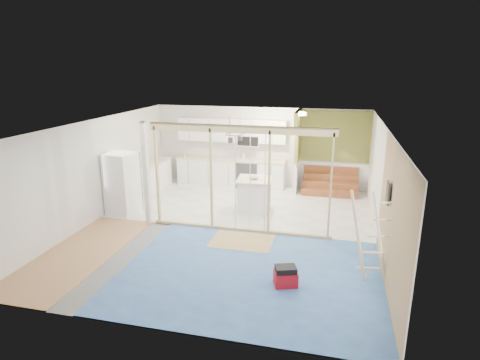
% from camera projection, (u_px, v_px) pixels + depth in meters
% --- Properties ---
extents(room, '(7.01, 8.01, 2.61)m').
position_uv_depth(room, '(227.00, 179.00, 9.49)').
color(room, slate).
rests_on(room, ground).
extents(floor_overlays, '(7.00, 8.00, 0.03)m').
position_uv_depth(floor_overlays, '(231.00, 229.00, 9.89)').
color(floor_overlays, silver).
rests_on(floor_overlays, room).
extents(stud_frame, '(4.66, 0.14, 2.60)m').
position_uv_depth(stud_frame, '(216.00, 166.00, 9.47)').
color(stud_frame, tan).
rests_on(stud_frame, room).
extents(base_cabinets, '(4.45, 2.24, 0.93)m').
position_uv_depth(base_cabinets, '(208.00, 173.00, 13.23)').
color(base_cabinets, white).
rests_on(base_cabinets, room).
extents(upper_cabinets, '(3.60, 0.41, 0.85)m').
position_uv_depth(upper_cabinets, '(233.00, 131.00, 13.11)').
color(upper_cabinets, white).
rests_on(upper_cabinets, room).
extents(green_partition, '(2.25, 1.51, 2.60)m').
position_uv_depth(green_partition, '(321.00, 163.00, 12.55)').
color(green_partition, olive).
rests_on(green_partition, room).
extents(pot_rack, '(0.52, 0.52, 0.72)m').
position_uv_depth(pot_rack, '(235.00, 136.00, 11.14)').
color(pot_rack, black).
rests_on(pot_rack, room).
extents(sheathing_panel, '(0.02, 4.00, 2.60)m').
position_uv_depth(sheathing_panel, '(393.00, 223.00, 6.84)').
color(sheathing_panel, tan).
rests_on(sheathing_panel, room).
extents(electrical_panel, '(0.04, 0.30, 0.40)m').
position_uv_depth(electrical_panel, '(388.00, 193.00, 7.32)').
color(electrical_panel, '#3A3A3F').
rests_on(electrical_panel, room).
extents(ceiling_light, '(0.32, 0.32, 0.08)m').
position_uv_depth(ceiling_light, '(301.00, 114.00, 11.64)').
color(ceiling_light, '#FFEABF').
rests_on(ceiling_light, room).
extents(fridge, '(0.82, 0.80, 1.68)m').
position_uv_depth(fridge, '(122.00, 184.00, 10.73)').
color(fridge, white).
rests_on(fridge, room).
extents(island, '(1.01, 1.01, 0.92)m').
position_uv_depth(island, '(255.00, 195.00, 11.03)').
color(island, white).
rests_on(island, room).
extents(bowl, '(0.28, 0.28, 0.06)m').
position_uv_depth(bowl, '(254.00, 178.00, 10.89)').
color(bowl, beige).
rests_on(bowl, island).
extents(soap_bottle_a, '(0.15, 0.15, 0.30)m').
position_uv_depth(soap_bottle_a, '(184.00, 152.00, 13.47)').
color(soap_bottle_a, '#9EA3B0').
rests_on(soap_bottle_a, base_cabinets).
extents(soap_bottle_b, '(0.10, 0.10, 0.21)m').
position_uv_depth(soap_bottle_b, '(244.00, 156.00, 13.19)').
color(soap_bottle_b, silver).
rests_on(soap_bottle_b, base_cabinets).
extents(toolbox, '(0.49, 0.43, 0.39)m').
position_uv_depth(toolbox, '(286.00, 277.00, 7.29)').
color(toolbox, '#A70F18').
rests_on(toolbox, room).
extents(ladder, '(0.92, 0.14, 1.72)m').
position_uv_depth(ladder, '(371.00, 237.00, 7.32)').
color(ladder, beige).
rests_on(ladder, room).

